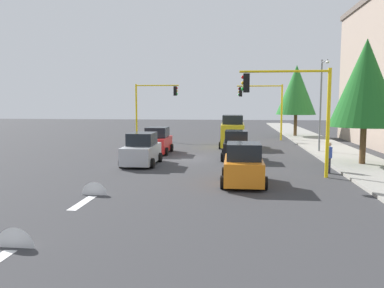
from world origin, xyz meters
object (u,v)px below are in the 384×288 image
Objects in this scene: street_lamp_curbside at (322,96)px; tree_roadside_far at (296,90)px; delivery_van_yellow at (233,132)px; car_orange at (243,166)px; car_black at (236,146)px; traffic_signal_near_left at (292,100)px; traffic_signal_far_right at (153,100)px; pedestrian_crossing at (329,157)px; car_silver at (142,150)px; car_red at (157,141)px; traffic_signal_far_left at (264,101)px; tree_roadside_near at (366,83)px.

tree_roadside_far is (-14.39, 0.30, 0.84)m from street_lamp_curbside.
delivery_van_yellow reaches higher than car_orange.
traffic_signal_near_left is at bearing 25.14° from car_black.
traffic_signal_far_right reaches higher than car_black.
tree_roadside_far is at bearing 175.98° from pedestrian_crossing.
street_lamp_curbside is 1.77× the size of car_silver.
car_black is 0.96× the size of car_red.
tree_roadside_far is at bearing 149.28° from car_silver.
delivery_van_yellow reaches higher than pedestrian_crossing.
traffic_signal_near_left is at bearing 29.65° from traffic_signal_far_right.
traffic_signal_far_left is at bearing -43.60° from tree_roadside_far.
tree_roadside_near reaches higher than traffic_signal_far_right.
traffic_signal_far_left is 1.17× the size of delivery_van_yellow.
tree_roadside_far is at bearing 170.96° from traffic_signal_near_left.
car_red is (1.04, -12.24, -3.45)m from street_lamp_curbside.
street_lamp_curbside is 9.11m from pedestrian_crossing.
street_lamp_curbside is 14.19m from car_silver.
car_silver is at bearing 9.35° from traffic_signal_far_right.
traffic_signal_far_left reaches higher than car_red.
tree_roadside_far reaches higher than pedestrian_crossing.
pedestrian_crossing is (-3.41, 4.69, 0.01)m from car_orange.
street_lamp_curbside is at bearing -166.95° from tree_roadside_near.
traffic_signal_near_left is at bearing -20.12° from street_lamp_curbside.
street_lamp_curbside is at bearing 153.01° from car_orange.
traffic_signal_near_left is 10.24m from street_lamp_curbside.
car_red and car_orange have the same top height.
delivery_van_yellow reaches higher than car_red.
car_black is at bearing -20.06° from tree_roadside_far.
car_red is at bearing -85.12° from street_lamp_curbside.
traffic_signal_far_left is 14.68m from car_black.
traffic_signal_far_right is at bearing -158.05° from car_orange.
car_orange is at bearing 2.24° from car_black.
car_black is at bearing 66.01° from car_red.
street_lamp_curbside is at bearing 118.25° from car_silver.
street_lamp_curbside reaches higher than car_black.
street_lamp_curbside reaches higher than delivery_van_yellow.
car_orange is (26.14, -6.28, -4.30)m from tree_roadside_far.
car_black is at bearing -11.21° from traffic_signal_far_left.
car_red is 0.96× the size of car_silver.
traffic_signal_near_left is 13.85m from delivery_van_yellow.
traffic_signal_near_left is 1.16× the size of delivery_van_yellow.
street_lamp_curbside is 8.07m from car_black.
tree_roadside_near reaches higher than traffic_signal_near_left.
car_orange is at bearing -49.01° from traffic_signal_near_left.
tree_roadside_far is 2.00× the size of car_silver.
delivery_van_yellow is 2.82× the size of pedestrian_crossing.
tree_roadside_far is (-24.00, 3.82, 1.25)m from traffic_signal_near_left.
car_orange is (2.14, -2.46, -3.05)m from traffic_signal_near_left.
delivery_van_yellow is (-3.64, -6.58, -3.07)m from street_lamp_curbside.
street_lamp_curbside is at bearing 61.08° from delivery_van_yellow.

